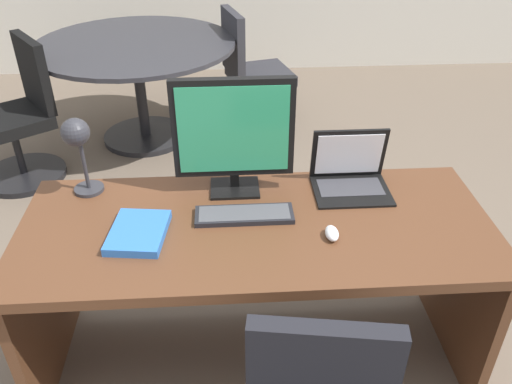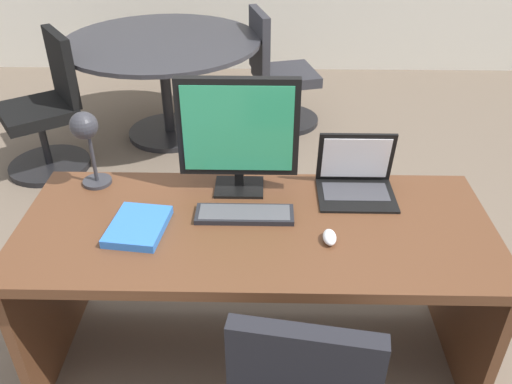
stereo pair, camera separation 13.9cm
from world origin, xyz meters
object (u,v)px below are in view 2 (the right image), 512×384
(meeting_table, at_px, (164,64))
(meeting_chair_near, at_px, (278,81))
(laptop, at_px, (356,174))
(desk_lamp, at_px, (86,135))
(monitor, at_px, (238,131))
(book, at_px, (138,226))
(meeting_chair_far, at_px, (48,117))
(desk, at_px, (256,256))
(keyboard, at_px, (245,214))
(mouse, at_px, (330,237))

(meeting_table, relative_size, meeting_chair_near, 1.57)
(laptop, xyz_separation_m, desk_lamp, (-1.08, -0.00, 0.17))
(monitor, bearing_deg, meeting_chair_near, 84.72)
(monitor, bearing_deg, meeting_table, 108.67)
(laptop, relative_size, book, 1.13)
(meeting_table, bearing_deg, meeting_chair_far, -145.01)
(desk, height_order, keyboard, keyboard)
(book, bearing_deg, keyboard, 13.37)
(mouse, bearing_deg, laptop, 68.94)
(mouse, xyz_separation_m, meeting_table, (-1.00, 2.29, -0.17))
(monitor, distance_m, laptop, 0.51)
(laptop, xyz_separation_m, mouse, (-0.14, -0.36, -0.05))
(monitor, bearing_deg, desk_lamp, 179.37)
(desk, relative_size, mouse, 20.74)
(keyboard, relative_size, desk_lamp, 1.11)
(meeting_table, relative_size, meeting_chair_far, 1.54)
(meeting_table, distance_m, meeting_chair_far, 0.91)
(meeting_table, distance_m, meeting_chair_near, 0.91)
(meeting_table, bearing_deg, desk_lamp, -88.36)
(monitor, xyz_separation_m, keyboard, (0.03, -0.20, -0.25))
(mouse, bearing_deg, meeting_chair_far, 134.11)
(keyboard, xyz_separation_m, desk_lamp, (-0.63, 0.21, 0.23))
(meeting_table, xyz_separation_m, meeting_chair_near, (0.86, 0.23, -0.21))
(monitor, height_order, meeting_chair_near, monitor)
(monitor, relative_size, desk_lamp, 1.43)
(keyboard, xyz_separation_m, meeting_chair_far, (-1.41, 1.63, -0.36))
(desk_lamp, bearing_deg, meeting_chair_near, 69.68)
(desk, height_order, meeting_chair_near, meeting_chair_near)
(meeting_chair_far, bearing_deg, monitor, -45.99)
(laptop, height_order, meeting_table, laptop)
(desk, relative_size, laptop, 5.77)
(meeting_chair_near, height_order, meeting_chair_far, meeting_chair_far)
(laptop, distance_m, meeting_chair_far, 2.38)
(laptop, relative_size, meeting_chair_near, 0.34)
(desk, height_order, monitor, monitor)
(meeting_table, xyz_separation_m, meeting_chair_far, (-0.73, -0.51, -0.20))
(desk, height_order, laptop, laptop)
(desk, distance_m, laptop, 0.53)
(laptop, xyz_separation_m, book, (-0.84, -0.30, -0.06))
(desk_lamp, bearing_deg, mouse, -20.53)
(meeting_chair_near, bearing_deg, monitor, -95.28)
(monitor, height_order, book, monitor)
(monitor, bearing_deg, mouse, -45.45)
(keyboard, xyz_separation_m, meeting_table, (-0.69, 2.14, -0.16))
(laptop, height_order, keyboard, laptop)
(keyboard, height_order, meeting_table, meeting_table)
(meeting_chair_far, bearing_deg, meeting_table, 34.99)
(laptop, bearing_deg, keyboard, -155.04)
(monitor, height_order, keyboard, monitor)
(meeting_chair_near, relative_size, meeting_chair_far, 0.98)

